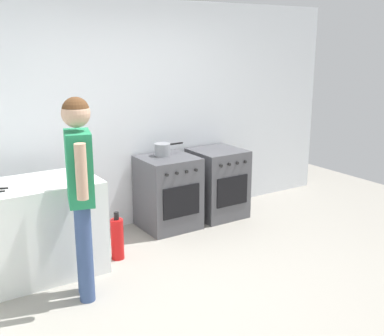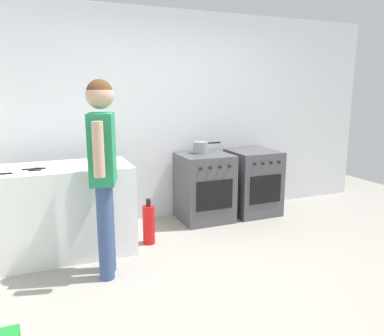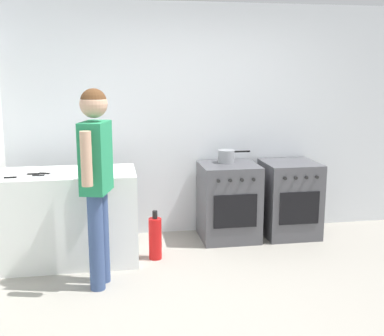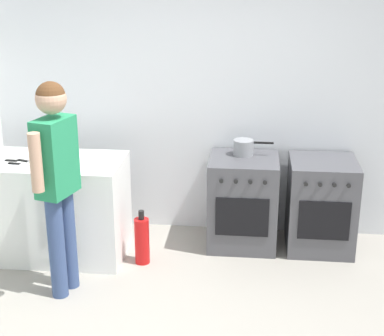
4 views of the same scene
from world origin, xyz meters
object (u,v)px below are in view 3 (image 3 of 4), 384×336
at_px(oven_right, 289,199).
at_px(knife_utility, 50,174).
at_px(oven_left, 229,201).
at_px(fire_extinguisher, 155,238).
at_px(knife_carving, 23,174).
at_px(knife_chef, 48,176).
at_px(knife_bread, 22,177).
at_px(person, 96,170).
at_px(pot, 226,156).

bearing_deg(oven_right, knife_utility, -170.09).
bearing_deg(oven_left, fire_extinguisher, -151.22).
distance_m(knife_carving, knife_chef, 0.26).
relative_size(knife_bread, knife_chef, 1.13).
bearing_deg(knife_chef, person, -46.18).
bearing_deg(knife_carving, oven_left, 11.61).
bearing_deg(knife_chef, knife_utility, 80.02).
bearing_deg(pot, fire_extinguisher, -146.27).
xyz_separation_m(oven_left, knife_utility, (-1.85, -0.45, 0.48)).
relative_size(knife_carving, person, 0.19).
bearing_deg(pot, knife_bread, -162.42).
xyz_separation_m(oven_left, knife_chef, (-1.87, -0.53, 0.48)).
distance_m(pot, knife_carving, 2.16).
height_order(oven_left, knife_bread, knife_bread).
height_order(knife_chef, person, person).
height_order(knife_carving, knife_chef, same).
bearing_deg(oven_left, knife_bread, -164.95).
height_order(oven_right, knife_chef, knife_chef).
relative_size(oven_left, knife_bread, 2.43).
distance_m(oven_right, knife_utility, 2.65).
distance_m(oven_left, person, 1.84).
bearing_deg(knife_bread, knife_utility, 25.51).
distance_m(knife_utility, person, 0.73).
height_order(pot, knife_carving, pot).
bearing_deg(pot, knife_utility, -163.49).
relative_size(oven_left, oven_right, 1.00).
xyz_separation_m(knife_carving, fire_extinguisher, (1.23, -0.05, -0.69)).
height_order(knife_utility, fire_extinguisher, knife_utility).
xyz_separation_m(oven_right, knife_chef, (-2.58, -0.53, 0.48)).
bearing_deg(knife_bread, knife_carving, 97.10).
bearing_deg(oven_right, person, -154.54).
distance_m(knife_bread, fire_extinguisher, 1.40).
distance_m(pot, knife_bread, 2.18).
bearing_deg(oven_right, oven_left, 180.00).
bearing_deg(person, knife_utility, 128.52).
distance_m(knife_chef, fire_extinguisher, 1.21).
distance_m(knife_carving, person, 0.92).
xyz_separation_m(pot, knife_carving, (-2.10, -0.53, -0.02)).
height_order(pot, knife_bread, pot).
distance_m(oven_left, fire_extinguisher, 1.01).
bearing_deg(knife_chef, oven_right, 11.59).
distance_m(oven_left, oven_right, 0.72).
height_order(oven_left, person, person).
height_order(knife_bread, knife_carving, same).
xyz_separation_m(oven_right, knife_bread, (-2.80, -0.56, 0.48)).
distance_m(knife_bread, knife_utility, 0.26).
height_order(oven_left, pot, pot).
bearing_deg(fire_extinguisher, knife_bread, -176.10).
distance_m(pot, person, 1.79).
height_order(pot, fire_extinguisher, pot).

